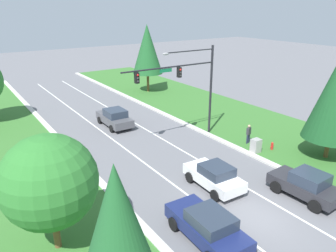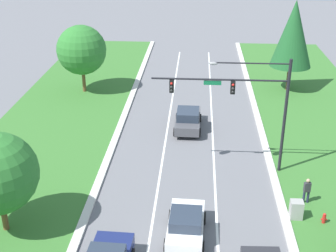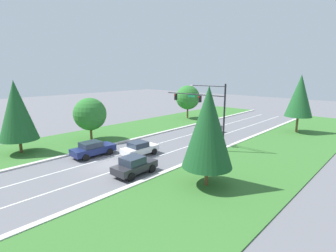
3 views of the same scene
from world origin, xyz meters
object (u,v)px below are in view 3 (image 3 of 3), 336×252
oak_near_left_tree (188,98)px  utility_cabinet (196,158)px  conifer_near_right_tree (208,127)px  navy_sedan (93,149)px  pedestrian (212,153)px  conifer_mid_left_tree (16,110)px  white_sedan (139,148)px  fire_hydrant (206,165)px  oak_far_left_tree (90,114)px  graphite_sedan (208,128)px  charcoal_sedan (134,165)px  traffic_signal_mast (206,105)px  conifer_far_right_tree (300,96)px

oak_near_left_tree → utility_cabinet: bearing=-49.7°
conifer_near_right_tree → navy_sedan: bearing=-171.3°
pedestrian → conifer_mid_left_tree: bearing=24.5°
white_sedan → oak_near_left_tree: size_ratio=0.65×
pedestrian → fire_hydrant: size_ratio=2.41×
white_sedan → conifer_mid_left_tree: bearing=-138.6°
fire_hydrant → conifer_mid_left_tree: conifer_mid_left_tree is taller
navy_sedan → conifer_mid_left_tree: size_ratio=0.58×
utility_cabinet → oak_far_left_tree: oak_far_left_tree is taller
oak_far_left_tree → conifer_mid_left_tree: bearing=-94.4°
conifer_near_right_tree → graphite_sedan: bearing=123.6°
charcoal_sedan → oak_near_left_tree: 29.43m
graphite_sedan → pedestrian: (7.28, -10.12, 0.09)m
fire_hydrant → graphite_sedan: bearing=123.1°
pedestrian → oak_near_left_tree: 25.30m
traffic_signal_mast → conifer_near_right_tree: bearing=-54.6°
conifer_mid_left_tree → navy_sedan: bearing=36.1°
oak_near_left_tree → conifer_far_right_tree: size_ratio=0.74×
charcoal_sedan → oak_near_left_tree: (-14.22, 25.56, 3.29)m
graphite_sedan → conifer_far_right_tree: size_ratio=0.53×
traffic_signal_mast → oak_near_left_tree: traffic_signal_mast is taller
traffic_signal_mast → graphite_sedan: traffic_signal_mast is taller
navy_sedan → conifer_far_right_tree: conifer_far_right_tree is taller
conifer_near_right_tree → conifer_far_right_tree: conifer_far_right_tree is taller
fire_hydrant → oak_far_left_tree: (-17.41, -1.70, 3.21)m
oak_near_left_tree → graphite_sedan: bearing=-37.7°
traffic_signal_mast → oak_far_left_tree: (-13.31, -7.45, -1.66)m
conifer_far_right_tree → pedestrian: bearing=-96.2°
conifer_mid_left_tree → utility_cabinet: bearing=32.7°
charcoal_sedan → conifer_far_right_tree: (5.41, 27.32, 4.72)m
graphite_sedan → white_sedan: graphite_sedan is taller
fire_hydrant → conifer_far_right_tree: (1.53, 21.73, 5.24)m
utility_cabinet → pedestrian: size_ratio=0.69×
graphite_sedan → oak_far_left_tree: (-9.52, -13.80, 2.71)m
oak_near_left_tree → conifer_mid_left_tree: conifer_mid_left_tree is taller
conifer_far_right_tree → oak_far_left_tree: conifer_far_right_tree is taller
graphite_sedan → navy_sedan: bearing=-100.0°
navy_sedan → oak_near_left_tree: 26.36m
conifer_near_right_tree → traffic_signal_mast: bearing=125.4°
traffic_signal_mast → conifer_far_right_tree: conifer_far_right_tree is taller
fire_hydrant → conifer_mid_left_tree: (-18.07, -10.25, 4.57)m
navy_sedan → conifer_near_right_tree: 14.22m
fire_hydrant → oak_far_left_tree: size_ratio=0.12×
pedestrian → conifer_near_right_tree: 7.09m
conifer_near_right_tree → oak_near_left_tree: (-20.35, 23.16, -0.71)m
traffic_signal_mast → graphite_sedan: (-3.79, 6.35, -4.37)m
pedestrian → conifer_far_right_tree: size_ratio=0.19×
navy_sedan → fire_hydrant: 12.41m
graphite_sedan → oak_near_left_tree: (-10.20, 7.87, 3.30)m
charcoal_sedan → pedestrian: bearing=64.3°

